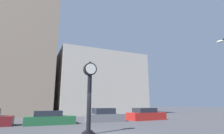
# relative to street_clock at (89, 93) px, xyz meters

# --- Properties ---
(building_tall_tower) EXTENTS (11.87, 12.00, 30.82)m
(building_tall_tower) POSITION_rel_street_clock_xyz_m (-6.25, 22.93, 12.87)
(building_tall_tower) COLOR gray
(building_tall_tower) RESTS_ON ground_plane
(building_storefront_row) EXTENTS (16.50, 12.00, 11.55)m
(building_storefront_row) POSITION_rel_street_clock_xyz_m (8.86, 22.93, 3.23)
(building_storefront_row) COLOR beige
(building_storefront_row) RESTS_ON ground_plane
(street_clock) EXTENTS (0.83, 0.83, 4.61)m
(street_clock) POSITION_rel_street_clock_xyz_m (0.00, 0.00, 0.00)
(street_clock) COLOR black
(street_clock) RESTS_ON ground_plane
(car_green) EXTENTS (4.43, 1.95, 1.24)m
(car_green) POSITION_rel_street_clock_xyz_m (-1.69, 6.77, -2.02)
(car_green) COLOR #236038
(car_green) RESTS_ON ground_plane
(car_grey) EXTENTS (4.02, 1.94, 1.42)m
(car_grey) POSITION_rel_street_clock_xyz_m (4.00, 7.21, -1.95)
(car_grey) COLOR slate
(car_grey) RESTS_ON ground_plane
(car_red) EXTENTS (4.68, 2.20, 1.39)m
(car_red) POSITION_rel_street_clock_xyz_m (9.26, 7.09, -1.95)
(car_red) COLOR red
(car_red) RESTS_ON ground_plane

